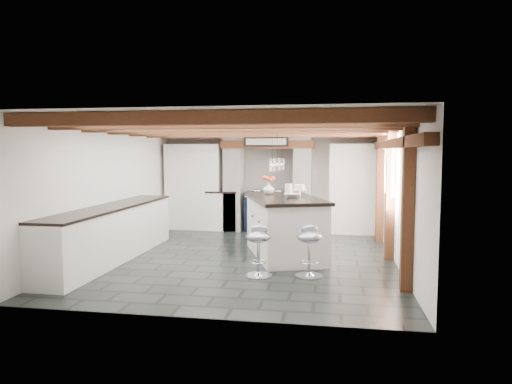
% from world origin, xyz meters
% --- Properties ---
extents(ground, '(6.00, 6.00, 0.00)m').
position_xyz_m(ground, '(0.00, 0.00, 0.00)').
color(ground, black).
rests_on(ground, ground).
extents(room_shell, '(6.00, 6.03, 6.00)m').
position_xyz_m(room_shell, '(-0.61, 1.42, 1.07)').
color(room_shell, silver).
rests_on(room_shell, ground).
extents(range_cooker, '(1.00, 0.63, 0.99)m').
position_xyz_m(range_cooker, '(0.00, 2.68, 0.47)').
color(range_cooker, black).
rests_on(range_cooker, ground).
extents(kitchen_island, '(1.73, 2.35, 1.39)m').
position_xyz_m(kitchen_island, '(0.64, 0.18, 0.53)').
color(kitchen_island, white).
rests_on(kitchen_island, ground).
extents(bar_stool_near, '(0.48, 0.48, 0.76)m').
position_xyz_m(bar_stool_near, '(1.13, -1.12, 0.47)').
color(bar_stool_near, silver).
rests_on(bar_stool_near, ground).
extents(bar_stool_far, '(0.41, 0.41, 0.75)m').
position_xyz_m(bar_stool_far, '(0.41, -1.23, 0.47)').
color(bar_stool_far, silver).
rests_on(bar_stool_far, ground).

